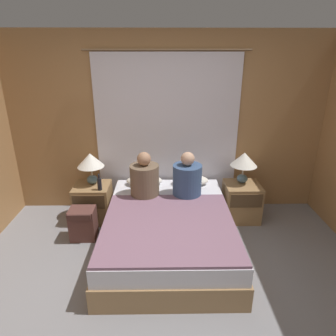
% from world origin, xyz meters
% --- Properties ---
extents(ground_plane, '(16.00, 16.00, 0.00)m').
position_xyz_m(ground_plane, '(0.00, 0.00, 0.00)').
color(ground_plane, gray).
extents(wall_back, '(4.51, 0.06, 2.50)m').
position_xyz_m(wall_back, '(0.00, 1.88, 1.25)').
color(wall_back, '#A37547').
rests_on(wall_back, ground_plane).
extents(curtain_panel, '(2.18, 0.02, 2.25)m').
position_xyz_m(curtain_panel, '(0.00, 1.82, 1.12)').
color(curtain_panel, silver).
rests_on(curtain_panel, ground_plane).
extents(bed, '(1.48, 1.99, 0.47)m').
position_xyz_m(bed, '(0.00, 0.77, 0.23)').
color(bed, '#99754C').
rests_on(bed, ground_plane).
extents(nightstand_left, '(0.48, 0.46, 0.52)m').
position_xyz_m(nightstand_left, '(-1.03, 1.44, 0.26)').
color(nightstand_left, '#937047').
rests_on(nightstand_left, ground_plane).
extents(nightstand_right, '(0.48, 0.46, 0.52)m').
position_xyz_m(nightstand_right, '(1.03, 1.44, 0.26)').
color(nightstand_right, '#937047').
rests_on(nightstand_right, ground_plane).
extents(lamp_left, '(0.36, 0.36, 0.44)m').
position_xyz_m(lamp_left, '(-1.03, 1.52, 0.84)').
color(lamp_left, slate).
rests_on(lamp_left, nightstand_left).
extents(lamp_right, '(0.36, 0.36, 0.44)m').
position_xyz_m(lamp_right, '(1.03, 1.52, 0.84)').
color(lamp_right, slate).
rests_on(lamp_right, nightstand_right).
extents(pillow_left, '(0.50, 0.28, 0.12)m').
position_xyz_m(pillow_left, '(-0.33, 1.59, 0.53)').
color(pillow_left, silver).
rests_on(pillow_left, bed).
extents(pillow_right, '(0.50, 0.28, 0.12)m').
position_xyz_m(pillow_right, '(0.33, 1.59, 0.53)').
color(pillow_right, silver).
rests_on(pillow_right, bed).
extents(blanket_on_bed, '(1.42, 1.39, 0.03)m').
position_xyz_m(blanket_on_bed, '(0.00, 0.50, 0.48)').
color(blanket_on_bed, slate).
rests_on(blanket_on_bed, bed).
extents(person_left_in_bed, '(0.37, 0.37, 0.60)m').
position_xyz_m(person_left_in_bed, '(-0.30, 1.23, 0.71)').
color(person_left_in_bed, brown).
rests_on(person_left_in_bed, bed).
extents(person_right_in_bed, '(0.37, 0.37, 0.59)m').
position_xyz_m(person_right_in_bed, '(0.25, 1.23, 0.71)').
color(person_right_in_bed, '#38517A').
rests_on(person_right_in_bed, bed).
extents(beer_bottle_on_left_stand, '(0.06, 0.06, 0.22)m').
position_xyz_m(beer_bottle_on_left_stand, '(-0.89, 1.31, 0.61)').
color(beer_bottle_on_left_stand, black).
rests_on(beer_bottle_on_left_stand, nightstand_left).
extents(backpack_on_floor, '(0.31, 0.28, 0.41)m').
position_xyz_m(backpack_on_floor, '(-1.07, 0.99, 0.23)').
color(backpack_on_floor, brown).
rests_on(backpack_on_floor, ground_plane).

